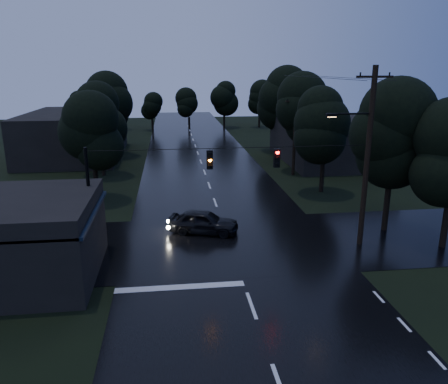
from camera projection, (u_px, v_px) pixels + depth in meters
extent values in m
cube|color=black|center=(205.00, 172.00, 42.60)|extent=(12.00, 120.00, 0.02)
cube|color=black|center=(229.00, 243.00, 25.42)|extent=(60.00, 9.00, 0.02)
cube|color=black|center=(28.00, 215.00, 20.50)|extent=(6.00, 7.00, 0.12)
cube|color=black|center=(93.00, 212.00, 20.85)|extent=(0.30, 7.00, 0.15)
cylinder|color=black|center=(80.00, 273.00, 18.43)|extent=(0.10, 0.10, 3.00)
cylinder|color=black|center=(101.00, 224.00, 24.16)|extent=(0.10, 0.10, 3.00)
cube|color=#FFD966|center=(88.00, 238.00, 19.61)|extent=(0.06, 1.60, 0.50)
cube|color=#FFD966|center=(97.00, 218.00, 22.18)|extent=(0.06, 1.20, 0.50)
cube|color=black|center=(330.00, 141.00, 47.47)|extent=(10.00, 14.00, 4.40)
cube|color=black|center=(75.00, 135.00, 49.80)|extent=(10.00, 16.00, 5.00)
cylinder|color=black|center=(367.00, 159.00, 23.98)|extent=(0.30, 0.30, 10.00)
cube|color=black|center=(375.00, 77.00, 22.78)|extent=(2.00, 0.12, 0.12)
cylinder|color=black|center=(352.00, 114.00, 23.17)|extent=(2.20, 0.10, 0.10)
cube|color=black|center=(332.00, 115.00, 23.05)|extent=(0.60, 0.25, 0.18)
cube|color=#FFB266|center=(332.00, 117.00, 23.08)|extent=(0.45, 0.18, 0.03)
cylinder|color=black|center=(295.00, 136.00, 40.64)|extent=(0.30, 0.30, 7.50)
cube|color=black|center=(296.00, 101.00, 39.78)|extent=(2.00, 0.12, 0.12)
cylinder|color=black|center=(90.00, 204.00, 22.75)|extent=(0.18, 0.18, 6.00)
cylinder|color=black|center=(232.00, 148.00, 22.88)|extent=(15.00, 0.03, 0.03)
cube|color=black|center=(210.00, 160.00, 22.90)|extent=(0.32, 0.25, 1.00)
sphere|color=orange|center=(210.00, 160.00, 22.75)|extent=(0.18, 0.18, 0.18)
cube|color=black|center=(277.00, 158.00, 23.32)|extent=(0.32, 0.25, 1.00)
sphere|color=#FF0C07|center=(277.00, 159.00, 23.18)|extent=(0.18, 0.18, 0.18)
cylinder|color=black|center=(386.00, 209.00, 27.18)|extent=(0.36, 0.36, 2.80)
sphere|color=black|center=(392.00, 155.00, 26.24)|extent=(4.48, 4.48, 4.48)
sphere|color=black|center=(394.00, 135.00, 25.91)|extent=(4.48, 4.48, 4.48)
sphere|color=black|center=(396.00, 115.00, 25.58)|extent=(4.48, 4.48, 4.48)
cylinder|color=black|center=(445.00, 227.00, 24.60)|extent=(0.36, 0.36, 2.45)
cylinder|color=black|center=(96.00, 184.00, 33.56)|extent=(0.36, 0.36, 2.45)
sphere|color=black|center=(93.00, 146.00, 32.74)|extent=(3.92, 3.92, 3.92)
sphere|color=black|center=(92.00, 132.00, 32.46)|extent=(3.92, 3.92, 3.92)
sphere|color=black|center=(91.00, 118.00, 32.17)|extent=(3.92, 3.92, 3.92)
cylinder|color=black|center=(103.00, 162.00, 41.10)|extent=(0.36, 0.36, 2.62)
sphere|color=black|center=(100.00, 128.00, 40.23)|extent=(4.20, 4.20, 4.20)
sphere|color=black|center=(99.00, 116.00, 39.92)|extent=(4.20, 4.20, 4.20)
sphere|color=black|center=(98.00, 103.00, 39.61)|extent=(4.20, 4.20, 4.20)
cylinder|color=black|center=(110.00, 143.00, 50.55)|extent=(0.36, 0.36, 2.80)
sphere|color=black|center=(108.00, 114.00, 49.61)|extent=(4.48, 4.48, 4.48)
sphere|color=black|center=(107.00, 103.00, 49.29)|extent=(4.48, 4.48, 4.48)
sphere|color=black|center=(106.00, 92.00, 48.96)|extent=(4.48, 4.48, 4.48)
cylinder|color=black|center=(322.00, 176.00, 35.67)|extent=(0.36, 0.36, 2.62)
sphere|color=black|center=(324.00, 137.00, 34.80)|extent=(4.20, 4.20, 4.20)
sphere|color=black|center=(325.00, 123.00, 34.49)|extent=(4.20, 4.20, 4.20)
sphere|color=black|center=(326.00, 109.00, 34.18)|extent=(4.20, 4.20, 4.20)
cylinder|color=black|center=(301.00, 156.00, 43.35)|extent=(0.36, 0.36, 2.80)
sphere|color=black|center=(302.00, 122.00, 42.42)|extent=(4.48, 4.48, 4.48)
sphere|color=black|center=(303.00, 109.00, 42.09)|extent=(4.48, 4.48, 4.48)
sphere|color=black|center=(304.00, 96.00, 41.76)|extent=(4.48, 4.48, 4.48)
cylinder|color=black|center=(282.00, 139.00, 52.94)|extent=(0.36, 0.36, 2.97)
sphere|color=black|center=(283.00, 109.00, 51.95)|extent=(4.76, 4.76, 4.76)
sphere|color=black|center=(283.00, 98.00, 51.60)|extent=(4.76, 4.76, 4.76)
sphere|color=black|center=(283.00, 87.00, 51.25)|extent=(4.76, 4.76, 4.76)
imported|color=black|center=(204.00, 222.00, 26.85)|extent=(4.58, 2.89, 1.45)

